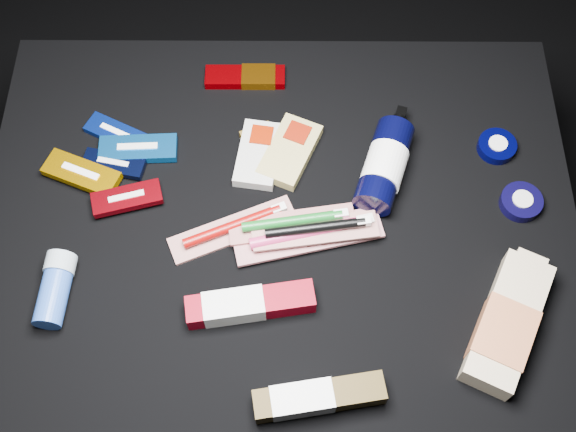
{
  "coord_description": "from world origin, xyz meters",
  "views": [
    {
      "loc": [
        0.02,
        -0.52,
        1.45
      ],
      "look_at": [
        0.01,
        0.01,
        0.42
      ],
      "focal_mm": 45.0,
      "sensor_mm": 36.0,
      "label": 1
    }
  ],
  "objects_px": {
    "bodywash_bottle": "(507,325)",
    "deodorant_stick": "(55,288)",
    "toothpaste_carton_red": "(245,305)",
    "lotion_bottle": "(384,166)"
  },
  "relations": [
    {
      "from": "lotion_bottle",
      "to": "deodorant_stick",
      "type": "height_order",
      "value": "lotion_bottle"
    },
    {
      "from": "bodywash_bottle",
      "to": "deodorant_stick",
      "type": "distance_m",
      "value": 0.68
    },
    {
      "from": "bodywash_bottle",
      "to": "deodorant_stick",
      "type": "xyz_separation_m",
      "value": [
        -0.68,
        0.06,
        0.0
      ]
    },
    {
      "from": "toothpaste_carton_red",
      "to": "lotion_bottle",
      "type": "bearing_deg",
      "value": 38.11
    },
    {
      "from": "toothpaste_carton_red",
      "to": "deodorant_stick",
      "type": "bearing_deg",
      "value": 166.42
    },
    {
      "from": "deodorant_stick",
      "to": "toothpaste_carton_red",
      "type": "distance_m",
      "value": 0.29
    },
    {
      "from": "bodywash_bottle",
      "to": "toothpaste_carton_red",
      "type": "relative_size",
      "value": 1.15
    },
    {
      "from": "deodorant_stick",
      "to": "bodywash_bottle",
      "type": "bearing_deg",
      "value": -0.77
    },
    {
      "from": "lotion_bottle",
      "to": "deodorant_stick",
      "type": "xyz_separation_m",
      "value": [
        -0.51,
        -0.22,
        -0.01
      ]
    },
    {
      "from": "toothpaste_carton_red",
      "to": "bodywash_bottle",
      "type": "bearing_deg",
      "value": -13.37
    }
  ]
}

